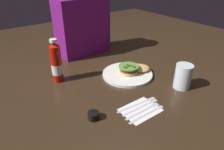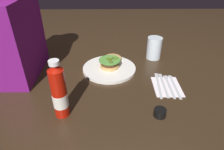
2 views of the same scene
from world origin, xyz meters
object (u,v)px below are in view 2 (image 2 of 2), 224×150
Objects in this scene: burger_sandwich at (111,61)px; fork_utensil at (169,84)px; spoon_utensil at (173,82)px; condiment_cup at (160,113)px; butter_knife at (163,83)px; steak_knife at (158,83)px; water_glass at (154,48)px; dinner_plate at (109,69)px; napkin at (167,86)px; diner_person at (12,29)px; ketchup_bottle at (59,93)px.

fork_utensil is at bearing -122.65° from burger_sandwich.
spoon_utensil is (-0.17, -0.31, -0.03)m from burger_sandwich.
condiment_cup is 0.24× the size of spoon_utensil.
butter_knife is at bearing 93.82° from spoon_utensil.
condiment_cup is at bearing 163.11° from butter_knife.
spoon_utensil is at bearing -88.34° from steak_knife.
fork_utensil is (-0.01, 0.03, -0.00)m from spoon_utensil.
water_glass is at bearing -0.73° from butter_knife.
water_glass is at bearing -62.11° from dinner_plate.
burger_sandwich is 1.16× the size of napkin.
steak_knife is 0.76m from diner_person.
diner_person is (0.33, 0.28, 0.14)m from ketchup_bottle.
condiment_cup is 0.24× the size of butter_knife.
condiment_cup reaches higher than butter_knife.
steak_knife is (-0.17, -0.24, -0.03)m from burger_sandwich.
ketchup_bottle is at bearing 114.60° from butter_knife.
spoon_utensil is 1.05× the size of fork_utensil.
water_glass reaches higher than butter_knife.
water_glass is 2.65× the size of condiment_cup.
fork_utensil is 0.94× the size of butter_knife.
steak_knife is at bearing 52.93° from napkin.
condiment_cup is at bearing 171.94° from water_glass.
napkin is (-0.31, -0.01, -0.06)m from water_glass.
ketchup_bottle is 1.86× the size of water_glass.
ketchup_bottle is at bearing 112.69° from fork_utensil.
dinner_plate is 2.22× the size of water_glass.
burger_sandwich is at bearing 61.10° from spoon_utensil.
diner_person is at bearing 40.39° from ketchup_bottle.
dinner_plate is 1.43× the size of spoon_utensil.
diner_person reaches higher than burger_sandwich.
burger_sandwich is 0.29m from water_glass.
dinner_plate is at bearing 165.69° from burger_sandwich.
napkin is 0.83× the size of spoon_utensil.
butter_knife is at bearing -117.38° from dinner_plate.
water_glass is 0.60× the size of steak_knife.
ketchup_bottle reaches higher than fork_utensil.
water_glass is (0.14, -0.27, 0.06)m from dinner_plate.
spoon_utensil is at bearing -67.22° from fork_utensil.
condiment_cup is (-0.02, -0.39, -0.09)m from ketchup_bottle.
dinner_plate is at bearing 117.89° from water_glass.
ketchup_bottle is 0.53m from fork_utensil.
water_glass is at bearing 4.32° from fork_utensil.
steak_knife is at bearing -119.45° from dinner_plate.
water_glass reaches higher than burger_sandwich.
diner_person reaches higher than ketchup_bottle.
burger_sandwich is at bearing 55.98° from butter_knife.
butter_knife is at bearing -124.02° from burger_sandwich.
napkin is at bearing 127.04° from spoon_utensil.
fork_utensil is (-0.15, -0.29, -0.00)m from dinner_plate.
napkin is 0.80m from diner_person.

